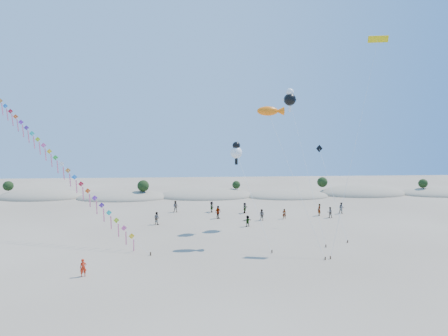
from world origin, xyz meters
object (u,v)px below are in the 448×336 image
fish_kite (271,111)px  flyer_foreground (83,268)px  kite_train (44,147)px  parafoil_kite (377,44)px

fish_kite → flyer_foreground: bearing=-151.2°
kite_train → parafoil_kite: size_ratio=1.12×
fish_kite → kite_train: bearing=170.4°
kite_train → fish_kite: kite_train is taller
fish_kite → flyer_foreground: 24.90m
kite_train → flyer_foreground: size_ratio=16.88×
parafoil_kite → flyer_foreground: parafoil_kite is taller
parafoil_kite → flyer_foreground: bearing=-163.5°
kite_train → fish_kite: 27.18m
kite_train → fish_kite: bearing=-9.6°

